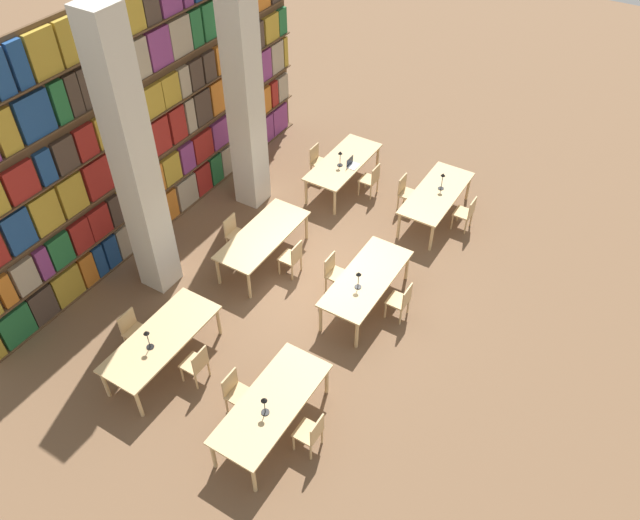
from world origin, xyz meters
name	(u,v)px	position (x,y,z in m)	size (l,w,h in m)	color
ground_plane	(315,281)	(0.00, 0.00, 0.00)	(40.00, 40.00, 0.00)	brown
bookshelf_bank	(150,120)	(0.01, 4.13, 2.71)	(10.39, 0.35, 5.50)	brown
pillar_left	(134,165)	(-1.70, 2.87, 3.00)	(0.63, 0.63, 6.00)	beige
pillar_center	(244,90)	(1.70, 2.87, 3.00)	(0.63, 0.63, 6.00)	beige
reading_table_0	(272,404)	(-3.46, -1.29, 0.70)	(2.39, 0.98, 0.77)	tan
chair_0	(311,433)	(-3.45, -2.07, 0.47)	(0.42, 0.40, 0.88)	tan
chair_1	(236,392)	(-3.45, -0.52, 0.47)	(0.42, 0.40, 0.88)	tan
desk_lamp_0	(264,403)	(-3.68, -1.32, 1.04)	(0.14, 0.14, 0.41)	black
reading_table_1	(366,280)	(-0.01, -1.24, 0.70)	(2.39, 0.98, 0.77)	tan
chair_2	(401,300)	(0.03, -2.02, 0.47)	(0.42, 0.40, 0.88)	tan
chair_3	(335,272)	(0.03, -0.47, 0.47)	(0.42, 0.40, 0.88)	tan
desk_lamp_1	(358,277)	(-0.35, -1.23, 1.04)	(0.14, 0.14, 0.41)	black
reading_table_2	(437,195)	(3.36, -1.30, 0.70)	(2.39, 0.98, 0.77)	tan
chair_4	(466,213)	(3.36, -2.08, 0.47)	(0.42, 0.40, 0.88)	tan
chair_5	(406,192)	(3.36, -0.53, 0.47)	(0.42, 0.40, 0.88)	tan
desk_lamp_2	(443,178)	(3.54, -1.33, 1.06)	(0.14, 0.14, 0.44)	black
reading_table_3	(161,339)	(-3.36, 1.25, 0.70)	(2.39, 0.98, 0.77)	tan
chair_6	(196,364)	(-3.34, 0.47, 0.47)	(0.42, 0.40, 0.88)	tan
chair_7	(134,330)	(-3.34, 2.02, 0.47)	(0.42, 0.40, 0.88)	tan
desk_lamp_3	(147,337)	(-3.64, 1.25, 1.07)	(0.14, 0.14, 0.45)	black
reading_table_4	(263,236)	(-0.01, 1.32, 0.70)	(2.39, 0.98, 0.77)	tan
chair_8	(292,257)	(-0.04, 0.55, 0.47)	(0.42, 0.40, 0.88)	tan
chair_9	(235,233)	(-0.04, 2.10, 0.47)	(0.42, 0.40, 0.88)	tan
reading_table_5	(343,163)	(3.34, 1.22, 0.70)	(2.39, 0.98, 0.77)	tan
chair_10	(371,179)	(3.38, 0.45, 0.47)	(0.42, 0.40, 0.88)	tan
chair_11	(318,161)	(3.38, 1.99, 0.47)	(0.42, 0.40, 0.88)	tan
desk_lamp_4	(340,156)	(3.12, 1.20, 1.04)	(0.14, 0.14, 0.41)	black
laptop	(352,164)	(3.27, 0.92, 0.81)	(0.32, 0.22, 0.21)	silver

